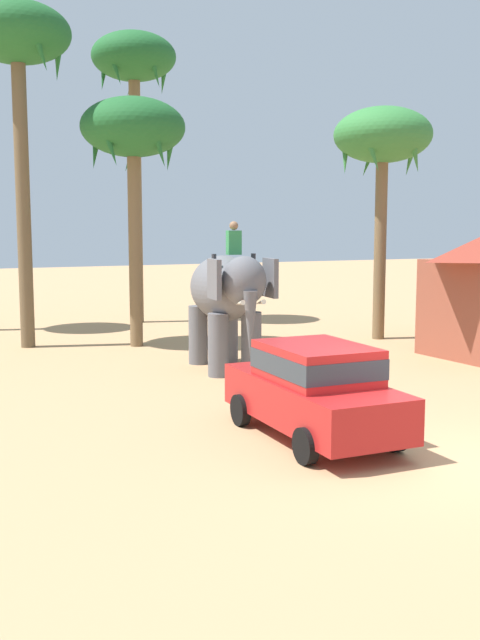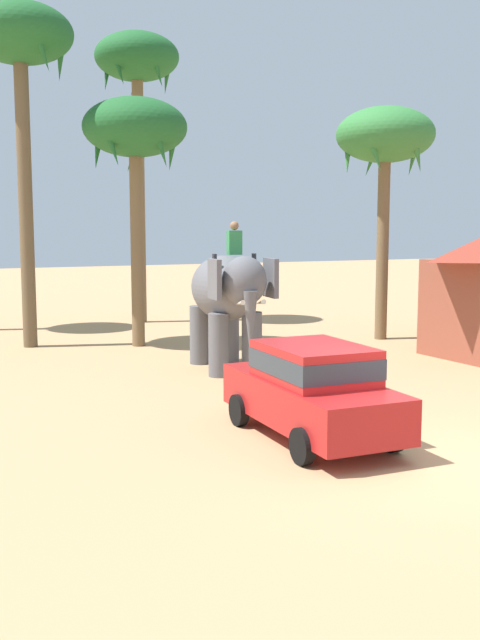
% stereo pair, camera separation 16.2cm
% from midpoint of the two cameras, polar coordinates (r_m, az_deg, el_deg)
% --- Properties ---
extents(ground_plane, '(120.00, 120.00, 0.00)m').
position_cam_midpoint_polar(ground_plane, '(12.71, 13.40, -10.20)').
color(ground_plane, tan).
extents(car_sedan_foreground, '(1.99, 4.16, 1.70)m').
position_cam_midpoint_polar(car_sedan_foreground, '(13.26, 5.38, -5.15)').
color(car_sedan_foreground, red).
rests_on(car_sedan_foreground, ground).
extents(elephant_with_mahout, '(1.99, 3.97, 3.88)m').
position_cam_midpoint_polar(elephant_with_mahout, '(19.28, -1.28, 1.94)').
color(elephant_with_mahout, slate).
rests_on(elephant_with_mahout, ground).
extents(palm_tree_behind_elephant, '(3.20, 3.20, 7.61)m').
position_cam_midpoint_polar(palm_tree_behind_elephant, '(25.31, 10.69, 13.32)').
color(palm_tree_behind_elephant, brown).
rests_on(palm_tree_behind_elephant, ground).
extents(palm_tree_near_hut, '(3.20, 3.20, 7.66)m').
position_cam_midpoint_polar(palm_tree_near_hut, '(23.62, -8.40, 13.93)').
color(palm_tree_near_hut, brown).
rests_on(palm_tree_near_hut, ground).
extents(palm_tree_far_back, '(3.20, 3.20, 10.39)m').
position_cam_midpoint_polar(palm_tree_far_back, '(24.55, -16.88, 19.39)').
color(palm_tree_far_back, brown).
rests_on(palm_tree_far_back, ground).
extents(palm_tree_leaning_seaward, '(3.20, 3.20, 11.04)m').
position_cam_midpoint_polar(palm_tree_leaning_seaward, '(29.97, -8.29, 18.46)').
color(palm_tree_leaning_seaward, brown).
rests_on(palm_tree_leaning_seaward, ground).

